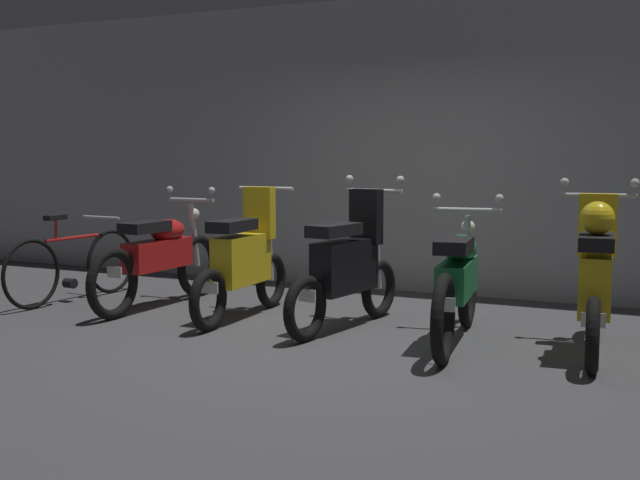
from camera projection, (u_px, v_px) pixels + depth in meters
ground_plane at (322, 340)px, 6.38m from camera, size 80.00×80.00×0.00m
back_wall at (425, 145)px, 8.56m from camera, size 16.00×0.30×3.14m
motorbike_slot_0 at (160, 256)px, 7.72m from camera, size 0.59×1.95×1.15m
motorbike_slot_1 at (244, 260)px, 7.20m from camera, size 0.56×1.68×1.18m
motorbike_slot_2 at (347, 267)px, 6.77m from camera, size 0.58×1.67×1.29m
motorbike_slot_3 at (457, 281)px, 6.22m from camera, size 0.59×1.95×1.15m
motorbike_slot_4 at (595, 278)px, 5.89m from camera, size 0.59×1.68×1.29m
bicycle at (73, 265)px, 8.04m from camera, size 0.50×1.73×0.89m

